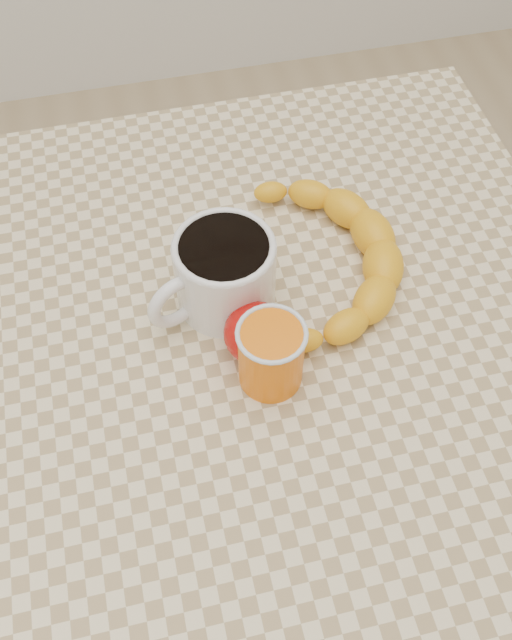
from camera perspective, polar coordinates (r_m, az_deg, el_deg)
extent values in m
plane|color=tan|center=(1.48, 0.00, -17.35)|extent=(3.00, 3.00, 0.00)
cube|color=beige|center=(0.81, 0.00, -1.61)|extent=(0.80, 0.80, 0.04)
cube|color=#966D4C|center=(0.86, 0.00, -3.45)|extent=(0.74, 0.74, 0.06)
cylinder|color=#966D4C|center=(1.34, -18.33, -1.04)|extent=(0.05, 0.05, 0.71)
cylinder|color=#966D4C|center=(1.39, 10.82, 4.42)|extent=(0.05, 0.05, 0.71)
cylinder|color=white|center=(0.79, -2.47, 3.71)|extent=(0.15, 0.15, 0.09)
cylinder|color=black|center=(0.76, -2.59, 5.69)|extent=(0.10, 0.10, 0.01)
torus|color=white|center=(0.75, -2.60, 5.89)|extent=(0.11, 0.11, 0.01)
torus|color=white|center=(0.77, -6.37, 1.45)|extent=(0.07, 0.04, 0.07)
cylinder|color=orange|center=(0.73, 1.21, -2.88)|extent=(0.07, 0.07, 0.08)
torus|color=silver|center=(0.70, 1.27, -1.08)|extent=(0.07, 0.07, 0.01)
ellipsoid|color=#A80508|center=(0.76, 0.04, -1.07)|extent=(0.09, 0.09, 0.07)
cylinder|color=#382311|center=(0.73, 0.04, 0.13)|extent=(0.01, 0.01, 0.01)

